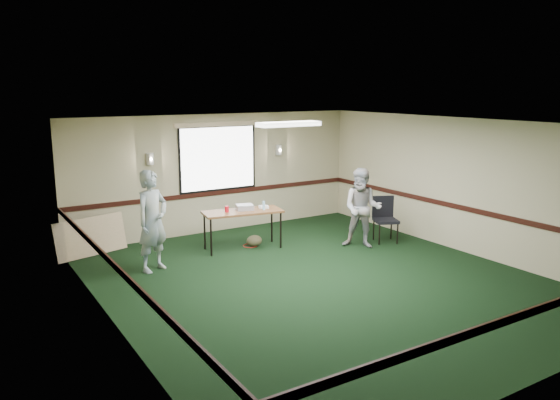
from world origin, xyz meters
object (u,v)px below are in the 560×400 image
projector (245,207)px  person_left (152,221)px  folding_table (243,214)px  conference_chair (385,215)px  person_right (362,208)px

projector → person_left: bearing=-153.5°
folding_table → conference_chair: conference_chair is taller
conference_chair → person_right: person_right is taller
projector → person_left: person_left is taller
folding_table → projector: 0.15m
projector → person_right: bearing=-15.5°
person_left → person_right: person_left is taller
folding_table → person_right: bearing=-19.3°
person_right → person_left: bearing=-144.5°
projector → person_right: person_right is taller
conference_chair → person_left: (-4.91, 0.74, 0.36)m
projector → person_right: 2.43m
conference_chair → person_right: 0.79m
person_right → projector: bearing=-164.0°
folding_table → person_right: size_ratio=1.02×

